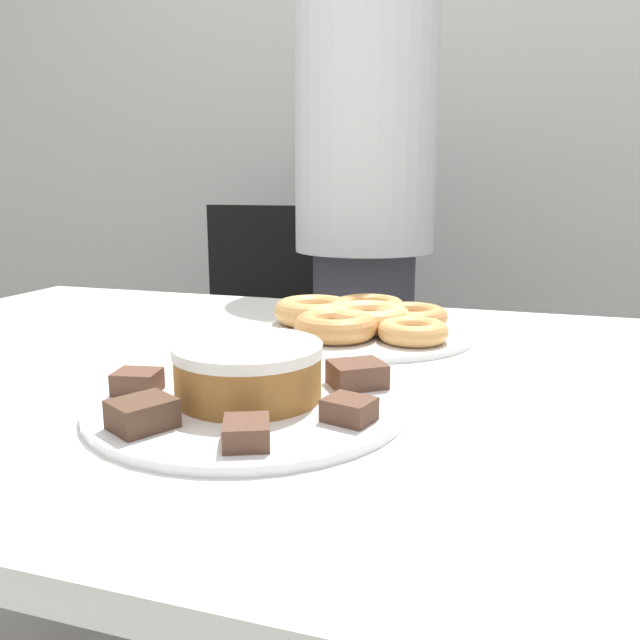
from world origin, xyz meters
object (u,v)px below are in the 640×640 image
object	(u,v)px
person_standing	(364,232)
office_chair_left	(247,363)
plate_donuts	(368,332)
plate_cake	(249,402)
frosted_cake	(248,371)

from	to	relation	value
person_standing	office_chair_left	world-z (taller)	person_standing
office_chair_left	plate_donuts	size ratio (longest dim) A/B	2.74
person_standing	plate_cake	distance (m)	0.96
office_chair_left	plate_cake	distance (m)	1.24
plate_donuts	frosted_cake	distance (m)	0.36
office_chair_left	plate_donuts	bearing A→B (deg)	-50.19
office_chair_left	frosted_cake	world-z (taller)	office_chair_left
person_standing	plate_cake	xyz separation A→B (m)	(0.10, -0.95, -0.11)
plate_cake	plate_donuts	world-z (taller)	same
plate_cake	plate_donuts	distance (m)	0.36
plate_donuts	plate_cake	bearing A→B (deg)	-97.74
plate_cake	frosted_cake	world-z (taller)	frosted_cake
office_chair_left	plate_donuts	world-z (taller)	office_chair_left
office_chair_left	plate_donuts	xyz separation A→B (m)	(0.55, -0.74, 0.30)
person_standing	plate_donuts	size ratio (longest dim) A/B	4.88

